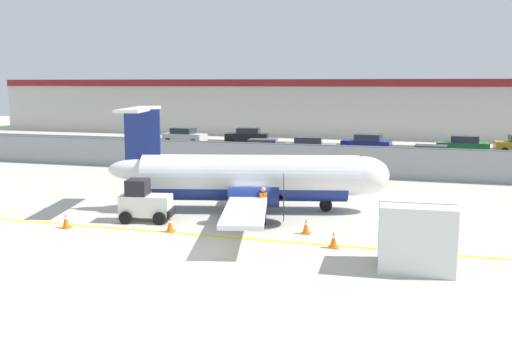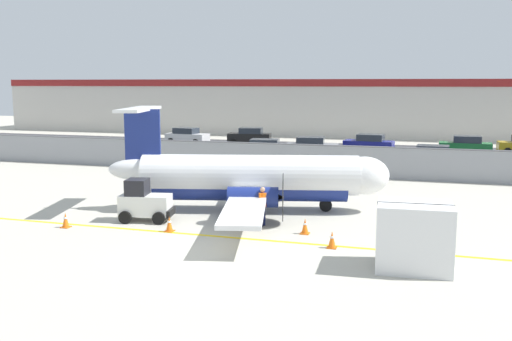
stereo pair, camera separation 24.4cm
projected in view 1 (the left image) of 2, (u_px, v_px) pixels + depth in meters
ground_plane at (242, 238)px, 22.53m from camera, size 140.00×140.00×0.01m
perimeter_fence at (316, 159)px, 37.53m from camera, size 98.00×0.10×2.10m
parking_lot_strip at (340, 154)px, 48.60m from camera, size 98.00×17.00×0.12m
background_building at (363, 108)px, 65.64m from camera, size 91.00×8.10×6.50m
commuter_airplane at (255, 178)px, 27.21m from camera, size 13.40×15.92×4.92m
baggage_tug at (145, 202)px, 25.21m from camera, size 2.50×1.75×1.88m
ground_crew_worker at (263, 204)px, 24.36m from camera, size 0.41×0.55×1.70m
cargo_container at (416, 236)px, 18.75m from camera, size 2.51×2.13×2.20m
traffic_cone_near_left at (66, 221)px, 24.10m from camera, size 0.36×0.36×0.64m
traffic_cone_near_right at (334, 240)px, 21.19m from camera, size 0.36×0.36×0.64m
traffic_cone_far_left at (306, 226)px, 23.17m from camera, size 0.36×0.36×0.64m
traffic_cone_far_right at (170, 224)px, 23.48m from camera, size 0.36×0.36×0.64m
parked_car_0 at (184, 136)px, 56.27m from camera, size 4.36×2.37×1.58m
parked_car_1 at (247, 136)px, 56.49m from camera, size 4.39×2.43×1.58m
parked_car_2 at (261, 149)px, 44.99m from camera, size 4.39×2.43×1.58m
parked_car_3 at (310, 147)px, 46.76m from camera, size 4.35×2.34×1.58m
parked_car_4 at (367, 143)px, 49.41m from camera, size 4.35×2.34×1.58m
parked_car_5 at (432, 156)px, 40.60m from camera, size 4.29×2.18×1.58m
parked_car_6 at (463, 145)px, 47.96m from camera, size 4.23×2.07×1.58m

